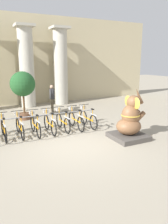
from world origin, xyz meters
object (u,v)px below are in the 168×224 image
Objects in this scene: elephant_statue at (130,122)px; potted_tree at (23,86)px; person_pedestrian at (52,96)px; bicycle_5 at (63,121)px; bicycle_7 at (88,118)px; bicycle_3 at (35,125)px; bicycle_1 at (4,129)px; bicycle_4 at (50,123)px; bicycle_6 at (76,120)px; bicycle_2 at (20,127)px.

potted_tree is at bearing 123.16° from elephant_statue.
elephant_statue is 5.87m from person_pedestrian.
bicycle_5 is 1.22m from bicycle_7.
bicycle_3 is at bearing -91.93° from potted_tree.
bicycle_1 is 3.21m from potted_tree.
bicycle_1 is 2.44m from bicycle_5.
elephant_statue is at bearing -47.52° from bicycle_5.
bicycle_4 and bicycle_6 have the same top height.
bicycle_3 is 1.00× the size of bicycle_7.
bicycle_3 is 1.00× the size of bicycle_5.
bicycle_3 is at bearing -179.52° from bicycle_7.
bicycle_1 is 1.00× the size of bicycle_5.
elephant_statue reaches higher than bicycle_4.
bicycle_5 and bicycle_7 have the same top height.
bicycle_1 is at bearing 179.52° from bicycle_7.
bicycle_3 is at bearing -117.72° from person_pedestrian.
person_pedestrian reaches higher than bicycle_2.
bicycle_3 is at bearing -2.40° from bicycle_1.
potted_tree reaches higher than person_pedestrian.
bicycle_5 is 0.61m from bicycle_6.
bicycle_4 is 0.61m from bicycle_5.
bicycle_7 is at bearing 0.48° from bicycle_3.
bicycle_6 is 2.52m from elephant_statue.
person_pedestrian is (-1.28, 5.72, 0.28)m from elephant_statue.
person_pedestrian is (3.13, 3.58, 0.55)m from bicycle_1.
bicycle_6 is at bearing -0.92° from bicycle_2.
potted_tree is at bearing 74.90° from bicycle_2.
bicycle_7 is (3.06, -0.04, 0.00)m from bicycle_2.
elephant_statue is at bearing -29.44° from bicycle_2.
bicycle_7 is (3.67, -0.03, 0.00)m from bicycle_1.
bicycle_3 is 1.00× the size of bicycle_6.
bicycle_4 is 1.00× the size of bicycle_7.
bicycle_5 and bicycle_6 have the same top height.
bicycle_1 and bicycle_5 have the same top height.
bicycle_2 is at bearing 174.61° from bicycle_3.
bicycle_6 is (3.06, -0.03, 0.00)m from bicycle_1.
bicycle_6 is 3.43m from potted_tree.
bicycle_2 and bicycle_7 have the same top height.
elephant_statue reaches higher than bicycle_5.
bicycle_2 is at bearing -179.93° from bicycle_5.
bicycle_1 is 0.68× the size of potted_tree.
bicycle_5 is 2.92m from elephant_statue.
bicycle_4 is 1.00× the size of bicycle_5.
elephant_statue reaches higher than bicycle_1.
elephant_statue is (1.96, -2.15, 0.27)m from bicycle_5.
bicycle_4 and bicycle_5 have the same top height.
bicycle_3 is at bearing 179.37° from bicycle_4.
potted_tree is (-2.35, 2.63, 1.33)m from bicycle_7.
bicycle_6 is 0.61m from bicycle_7.
bicycle_1 is at bearing -179.40° from bicycle_2.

